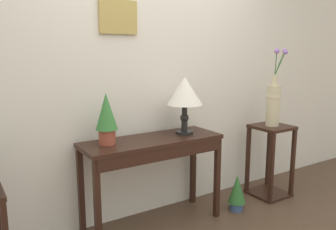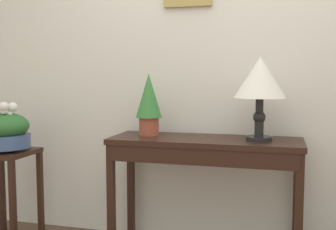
{
  "view_description": "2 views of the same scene",
  "coord_description": "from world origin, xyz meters",
  "px_view_note": "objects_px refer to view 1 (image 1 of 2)",
  "views": [
    {
      "loc": [
        -1.5,
        -1.45,
        1.52
      ],
      "look_at": [
        0.1,
        1.06,
        0.97
      ],
      "focal_mm": 36.84,
      "sensor_mm": 36.0,
      "label": 1
    },
    {
      "loc": [
        0.37,
        -1.59,
        1.19
      ],
      "look_at": [
        -0.33,
        0.99,
        0.94
      ],
      "focal_mm": 44.49,
      "sensor_mm": 36.0,
      "label": 2
    }
  ],
  "objects_px": {
    "pedestal_stand_right": "(270,161)",
    "flower_vase_tall_right": "(274,101)",
    "console_table": "(154,152)",
    "table_lamp": "(185,93)",
    "potted_plant_on_console": "(106,116)",
    "potted_plant_floor": "(237,191)"
  },
  "relations": [
    {
      "from": "pedestal_stand_right",
      "to": "flower_vase_tall_right",
      "type": "xyz_separation_m",
      "value": [
        0.0,
        -0.0,
        0.64
      ]
    },
    {
      "from": "console_table",
      "to": "pedestal_stand_right",
      "type": "relative_size",
      "value": 1.6
    },
    {
      "from": "console_table",
      "to": "table_lamp",
      "type": "bearing_deg",
      "value": 4.14
    },
    {
      "from": "table_lamp",
      "to": "pedestal_stand_right",
      "type": "relative_size",
      "value": 0.67
    },
    {
      "from": "table_lamp",
      "to": "flower_vase_tall_right",
      "type": "relative_size",
      "value": 0.65
    },
    {
      "from": "flower_vase_tall_right",
      "to": "potted_plant_on_console",
      "type": "bearing_deg",
      "value": 175.29
    },
    {
      "from": "potted_plant_on_console",
      "to": "pedestal_stand_right",
      "type": "height_order",
      "value": "potted_plant_on_console"
    },
    {
      "from": "pedestal_stand_right",
      "to": "flower_vase_tall_right",
      "type": "distance_m",
      "value": 0.64
    },
    {
      "from": "console_table",
      "to": "pedestal_stand_right",
      "type": "distance_m",
      "value": 1.41
    },
    {
      "from": "potted_plant_on_console",
      "to": "flower_vase_tall_right",
      "type": "bearing_deg",
      "value": -4.71
    },
    {
      "from": "console_table",
      "to": "potted_plant_floor",
      "type": "xyz_separation_m",
      "value": [
        0.82,
        -0.17,
        -0.48
      ]
    },
    {
      "from": "potted_plant_on_console",
      "to": "potted_plant_floor",
      "type": "relative_size",
      "value": 1.15
    },
    {
      "from": "console_table",
      "to": "potted_plant_on_console",
      "type": "bearing_deg",
      "value": 171.0
    },
    {
      "from": "potted_plant_floor",
      "to": "table_lamp",
      "type": "bearing_deg",
      "value": 158.23
    },
    {
      "from": "pedestal_stand_right",
      "to": "potted_plant_floor",
      "type": "distance_m",
      "value": 0.59
    },
    {
      "from": "potted_plant_on_console",
      "to": "table_lamp",
      "type": "bearing_deg",
      "value": -2.97
    },
    {
      "from": "console_table",
      "to": "table_lamp",
      "type": "distance_m",
      "value": 0.59
    },
    {
      "from": "potted_plant_on_console",
      "to": "potted_plant_floor",
      "type": "distance_m",
      "value": 1.48
    },
    {
      "from": "flower_vase_tall_right",
      "to": "potted_plant_floor",
      "type": "height_order",
      "value": "flower_vase_tall_right"
    },
    {
      "from": "potted_plant_on_console",
      "to": "pedestal_stand_right",
      "type": "relative_size",
      "value": 0.54
    },
    {
      "from": "table_lamp",
      "to": "potted_plant_on_console",
      "type": "distance_m",
      "value": 0.74
    },
    {
      "from": "potted_plant_floor",
      "to": "flower_vase_tall_right",
      "type": "bearing_deg",
      "value": 8.98
    }
  ]
}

